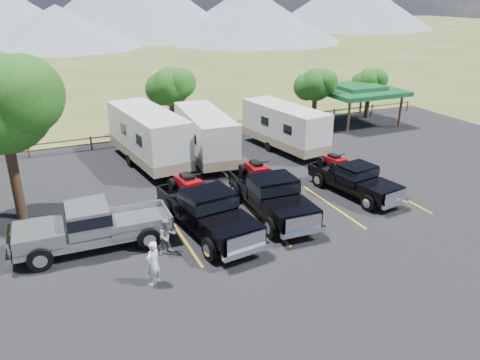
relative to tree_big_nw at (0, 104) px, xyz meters
name	(u,v)px	position (x,y,z in m)	size (l,w,h in m)	color
ground	(347,252)	(12.55, -9.03, -5.60)	(320.00, 320.00, 0.00)	#415323
asphalt_lot	(309,222)	(12.55, -6.03, -5.58)	(44.00, 34.00, 0.04)	black
stall_lines	(298,213)	(12.55, -5.03, -5.55)	(12.12, 5.50, 0.01)	gold
tree_big_nw	(0,104)	(0.00, 0.00, 0.00)	(5.54, 5.18, 7.84)	black
tree_ne_a	(315,85)	(21.52, 7.99, -2.11)	(3.11, 2.92, 4.76)	black
tree_ne_b	(369,82)	(27.52, 8.99, -2.47)	(2.77, 2.59, 4.27)	black
tree_north	(170,87)	(10.52, 9.99, -1.76)	(3.46, 3.24, 5.25)	black
rail_fence	(225,126)	(14.55, 9.47, -4.99)	(36.12, 0.12, 1.00)	#533723
pavilion	(357,90)	(25.55, 7.97, -2.81)	(6.20, 6.20, 3.22)	#533723
mountain_range	(36,3)	(4.92, 96.95, 2.28)	(209.00, 71.00, 20.00)	gray
rig_left	(206,209)	(7.75, -4.92, -4.46)	(3.12, 7.07, 2.28)	black
rig_center	(270,193)	(11.26, -4.44, -4.48)	(2.57, 6.75, 2.23)	black
rig_right	(353,178)	(16.41, -4.12, -4.64)	(2.69, 5.92, 1.91)	black
trailer_left	(148,137)	(7.54, 4.93, -3.76)	(3.57, 9.93, 3.43)	silver
trailer_center	(205,136)	(11.04, 4.23, -3.92)	(2.85, 9.04, 3.13)	silver
trailer_right	(284,127)	(16.69, 4.06, -3.96)	(3.37, 8.82, 3.05)	silver
pickup_silver	(93,226)	(2.89, -4.42, -4.52)	(6.70, 2.45, 2.00)	gray
person_a	(153,263)	(4.52, -8.10, -4.66)	(0.65, 0.43, 1.79)	white
person_b	(167,236)	(5.59, -6.14, -4.77)	(0.77, 0.60, 1.58)	slate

